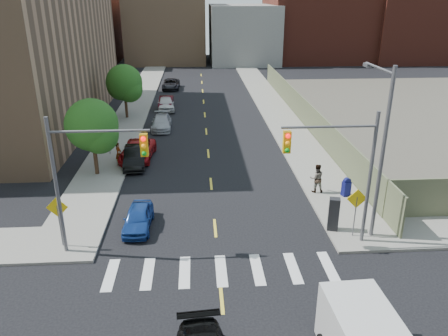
{
  "coord_description": "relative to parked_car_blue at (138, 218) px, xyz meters",
  "views": [
    {
      "loc": [
        -0.87,
        -13.06,
        12.08
      ],
      "look_at": [
        0.74,
        11.86,
        2.0
      ],
      "focal_mm": 35.0,
      "sensor_mm": 36.0,
      "label": 1
    }
  ],
  "objects": [
    {
      "name": "warn_sign_nw",
      "position": [
        -3.6,
        -1.8,
        1.38
      ],
      "size": [
        1.06,
        0.06,
        2.83
      ],
      "color": "#59595E",
      "rests_on": "ground"
    },
    {
      "name": "pedestrian_west",
      "position": [
        -2.5,
        9.35,
        0.39
      ],
      "size": [
        0.48,
        0.67,
        1.71
      ],
      "primitive_type": "imported",
      "rotation": [
        0.0,
        0.0,
        1.45
      ],
      "color": "gray",
      "rests_on": "sidewalk_nw"
    },
    {
      "name": "fence_north",
      "position": [
        13.8,
        19.7,
        0.64
      ],
      "size": [
        0.12,
        44.0,
        2.5
      ],
      "primitive_type": "cube",
      "color": "#666748",
      "rests_on": "ground"
    },
    {
      "name": "sidewalk_nw",
      "position": [
        -3.55,
        33.2,
        -0.54
      ],
      "size": [
        3.5,
        73.0,
        0.15
      ],
      "primitive_type": "cube",
      "color": "gray",
      "rests_on": "ground"
    },
    {
      "name": "parked_car_white",
      "position": [
        0.0,
        26.02,
        0.13
      ],
      "size": [
        2.09,
        4.5,
        1.49
      ],
      "primitive_type": "imported",
      "rotation": [
        0.0,
        0.0,
        0.08
      ],
      "color": "silver",
      "rests_on": "ground"
    },
    {
      "name": "parked_car_black",
      "position": [
        -1.3,
        9.45,
        0.11
      ],
      "size": [
        1.76,
        4.44,
        1.44
      ],
      "primitive_type": "imported",
      "rotation": [
        0.0,
        0.0,
        0.06
      ],
      "color": "black",
      "rests_on": "ground"
    },
    {
      "name": "ground",
      "position": [
        4.2,
        -8.3,
        -0.61
      ],
      "size": [
        160.0,
        160.0,
        0.0
      ],
      "primitive_type": "plane",
      "color": "black",
      "rests_on": "ground"
    },
    {
      "name": "parked_car_blue",
      "position": [
        0.0,
        0.0,
        0.0
      ],
      "size": [
        1.55,
        3.64,
        1.23
      ],
      "primitive_type": "imported",
      "rotation": [
        0.0,
        0.0,
        -0.03
      ],
      "color": "navy",
      "rests_on": "ground"
    },
    {
      "name": "tree_west_far",
      "position": [
        -3.8,
        22.74,
        2.86
      ],
      "size": [
        3.66,
        3.64,
        5.52
      ],
      "color": "#332114",
      "rests_on": "ground"
    },
    {
      "name": "pedestrian_east",
      "position": [
        10.86,
        3.69,
        0.48
      ],
      "size": [
        0.93,
        0.73,
        1.88
      ],
      "primitive_type": "imported",
      "rotation": [
        0.0,
        0.0,
        3.13
      ],
      "color": "gray",
      "rests_on": "sidewalk_ne"
    },
    {
      "name": "tree_west_near",
      "position": [
        -3.8,
        7.74,
        2.86
      ],
      "size": [
        3.66,
        3.64,
        5.52
      ],
      "color": "#332114",
      "rests_on": "ground"
    },
    {
      "name": "bg_bldg_fareast",
      "position": [
        42.2,
        61.7,
        8.39
      ],
      "size": [
        14.0,
        16.0,
        18.0
      ],
      "primitive_type": "cube",
      "color": "#592319",
      "rests_on": "ground"
    },
    {
      "name": "sidewalk_ne",
      "position": [
        11.95,
        33.2,
        -0.54
      ],
      "size": [
        3.5,
        73.0,
        0.15
      ],
      "primitive_type": "cube",
      "color": "gray",
      "rests_on": "ground"
    },
    {
      "name": "payphone",
      "position": [
        10.51,
        -1.12,
        0.46
      ],
      "size": [
        0.65,
        0.57,
        1.85
      ],
      "primitive_type": "cube",
      "rotation": [
        0.0,
        0.0,
        -0.26
      ],
      "color": "black",
      "rests_on": "sidewalk_ne"
    },
    {
      "name": "bg_bldg_midwest",
      "position": [
        -1.8,
        63.7,
        6.89
      ],
      "size": [
        14.0,
        16.0,
        15.0
      ],
      "primitive_type": "cube",
      "color": "#8C6B4C",
      "rests_on": "ground"
    },
    {
      "name": "parked_car_silver",
      "position": [
        0.0,
        18.8,
        0.03
      ],
      "size": [
        1.88,
        4.47,
        1.29
      ],
      "primitive_type": "imported",
      "rotation": [
        0.0,
        0.0,
        0.02
      ],
      "color": "#A1A3A9",
      "rests_on": "ground"
    },
    {
      "name": "warn_sign_ne",
      "position": [
        11.4,
        -1.8,
        1.38
      ],
      "size": [
        1.06,
        0.06,
        2.83
      ],
      "color": "#59595E",
      "rests_on": "ground"
    },
    {
      "name": "mailbox",
      "position": [
        12.6,
        3.02,
        0.12
      ],
      "size": [
        0.59,
        0.51,
        1.2
      ],
      "rotation": [
        0.0,
        0.0,
        0.32
      ],
      "color": "#0E1152",
      "rests_on": "sidewalk_ne"
    },
    {
      "name": "warn_sign_midwest",
      "position": [
        -3.6,
        11.7,
        1.38
      ],
      "size": [
        1.06,
        0.06,
        2.83
      ],
      "color": "#59595E",
      "rests_on": "ground"
    },
    {
      "name": "bg_bldg_center",
      "position": [
        12.2,
        61.7,
        4.39
      ],
      "size": [
        12.0,
        16.0,
        10.0
      ],
      "primitive_type": "cube",
      "color": "gray",
      "rests_on": "ground"
    },
    {
      "name": "parked_car_grey",
      "position": [
        0.0,
        37.36,
        0.04
      ],
      "size": [
        2.27,
        4.77,
        1.32
      ],
      "primitive_type": "imported",
      "rotation": [
        0.0,
        0.0,
        -0.02
      ],
      "color": "black",
      "rests_on": "ground"
    },
    {
      "name": "signal_nw",
      "position": [
        -1.78,
        -2.3,
        3.91
      ],
      "size": [
        4.59,
        0.3,
        7.0
      ],
      "color": "#59595E",
      "rests_on": "ground"
    },
    {
      "name": "parked_car_maroon",
      "position": [
        0.0,
        26.49,
        0.08
      ],
      "size": [
        1.55,
        4.24,
        1.39
      ],
      "primitive_type": "imported",
      "rotation": [
        0.0,
        0.0,
        -0.02
      ],
      "color": "#460E15",
      "rests_on": "ground"
    },
    {
      "name": "signal_ne",
      "position": [
        10.18,
        -2.3,
        3.91
      ],
      "size": [
        4.59,
        0.3,
        7.0
      ],
      "color": "#59595E",
      "rests_on": "ground"
    },
    {
      "name": "parked_car_red",
      "position": [
        -1.3,
        10.77,
        0.08
      ],
      "size": [
        2.63,
        5.11,
        1.38
      ],
      "primitive_type": "imported",
      "rotation": [
        0.0,
        0.0,
        -0.07
      ],
      "color": "#9E0F13",
      "rests_on": "ground"
    },
    {
      "name": "bg_bldg_east",
      "position": [
        26.2,
        63.7,
        7.39
      ],
      "size": [
        18.0,
        18.0,
        16.0
      ],
      "primitive_type": "cube",
      "color": "#592319",
      "rests_on": "ground"
    },
    {
      "name": "streetlight_ne",
      "position": [
        12.4,
        -1.4,
        4.61
      ],
      "size": [
        0.25,
        3.7,
        9.0
      ],
      "color": "#59595E",
      "rests_on": "ground"
    },
    {
      "name": "bg_bldg_west",
      "position": [
        -17.8,
        61.7,
        5.39
      ],
      "size": [
        14.0,
        18.0,
        12.0
      ],
      "primitive_type": "cube",
      "color": "#592319",
      "rests_on": "ground"
    }
  ]
}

